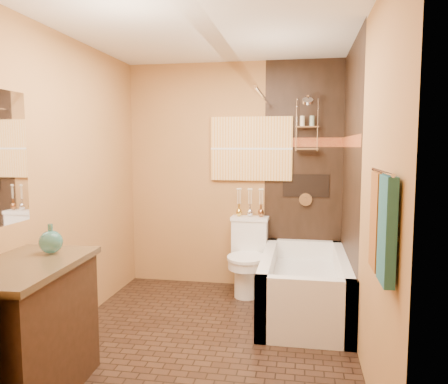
% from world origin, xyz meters
% --- Properties ---
extents(floor, '(3.00, 3.00, 0.00)m').
position_xyz_m(floor, '(0.00, 0.00, 0.00)').
color(floor, black).
rests_on(floor, ground).
extents(wall_left, '(0.02, 3.00, 2.50)m').
position_xyz_m(wall_left, '(-1.20, 0.00, 1.25)').
color(wall_left, '#AF7743').
rests_on(wall_left, floor).
extents(wall_right, '(0.02, 3.00, 2.50)m').
position_xyz_m(wall_right, '(1.20, 0.00, 1.25)').
color(wall_right, '#AF7743').
rests_on(wall_right, floor).
extents(wall_back, '(2.40, 0.02, 2.50)m').
position_xyz_m(wall_back, '(0.00, 1.50, 1.25)').
color(wall_back, '#AF7743').
rests_on(wall_back, floor).
extents(wall_front, '(2.40, 0.02, 2.50)m').
position_xyz_m(wall_front, '(0.00, -1.50, 1.25)').
color(wall_front, '#AF7743').
rests_on(wall_front, floor).
extents(ceiling, '(3.00, 3.00, 0.00)m').
position_xyz_m(ceiling, '(0.00, 0.00, 2.50)').
color(ceiling, silver).
rests_on(ceiling, wall_back).
extents(alcove_tile_back, '(0.85, 0.01, 2.50)m').
position_xyz_m(alcove_tile_back, '(0.78, 1.49, 1.25)').
color(alcove_tile_back, black).
rests_on(alcove_tile_back, wall_back).
extents(alcove_tile_right, '(0.01, 1.50, 2.50)m').
position_xyz_m(alcove_tile_right, '(1.19, 0.75, 1.25)').
color(alcove_tile_right, black).
rests_on(alcove_tile_right, wall_right).
extents(mosaic_band_back, '(0.85, 0.01, 0.10)m').
position_xyz_m(mosaic_band_back, '(0.78, 1.48, 1.62)').
color(mosaic_band_back, maroon).
rests_on(mosaic_band_back, alcove_tile_back).
extents(mosaic_band_right, '(0.01, 1.50, 0.10)m').
position_xyz_m(mosaic_band_right, '(1.18, 0.75, 1.62)').
color(mosaic_band_right, maroon).
rests_on(mosaic_band_right, alcove_tile_right).
extents(alcove_niche, '(0.50, 0.01, 0.25)m').
position_xyz_m(alcove_niche, '(0.80, 1.48, 1.15)').
color(alcove_niche, black).
rests_on(alcove_niche, alcove_tile_back).
extents(shower_fixtures, '(0.24, 0.33, 1.16)m').
position_xyz_m(shower_fixtures, '(0.80, 1.38, 1.67)').
color(shower_fixtures, silver).
rests_on(shower_fixtures, floor).
extents(curtain_rod, '(0.03, 1.55, 0.03)m').
position_xyz_m(curtain_rod, '(0.40, 0.75, 2.02)').
color(curtain_rod, silver).
rests_on(curtain_rod, wall_back).
extents(towel_bar, '(0.02, 0.55, 0.02)m').
position_xyz_m(towel_bar, '(1.15, -1.05, 1.45)').
color(towel_bar, silver).
rests_on(towel_bar, wall_right).
extents(towel_teal, '(0.05, 0.22, 0.52)m').
position_xyz_m(towel_teal, '(1.16, -1.18, 1.18)').
color(towel_teal, '#1C4F5E').
rests_on(towel_teal, towel_bar).
extents(towel_rust, '(0.05, 0.22, 0.52)m').
position_xyz_m(towel_rust, '(1.16, -0.92, 1.18)').
color(towel_rust, '#8B5919').
rests_on(towel_rust, towel_bar).
extents(sunset_painting, '(0.90, 0.04, 0.70)m').
position_xyz_m(sunset_painting, '(0.20, 1.48, 1.55)').
color(sunset_painting, gold).
rests_on(sunset_painting, wall_back).
extents(bathtub, '(0.80, 1.50, 0.55)m').
position_xyz_m(bathtub, '(0.80, 0.75, 0.22)').
color(bathtub, white).
rests_on(bathtub, floor).
extents(toilet, '(0.41, 0.61, 0.81)m').
position_xyz_m(toilet, '(0.20, 1.21, 0.41)').
color(toilet, white).
rests_on(toilet, floor).
extents(vanity, '(0.65, 1.01, 0.87)m').
position_xyz_m(vanity, '(-0.92, -1.00, 0.44)').
color(vanity, black).
rests_on(vanity, floor).
extents(teal_bottle, '(0.18, 0.18, 0.24)m').
position_xyz_m(teal_bottle, '(-0.87, -0.74, 0.97)').
color(teal_bottle, '#26726D').
rests_on(teal_bottle, vanity).
extents(bud_vases, '(0.31, 0.06, 0.30)m').
position_xyz_m(bud_vases, '(0.20, 1.39, 0.97)').
color(bud_vases, gold).
rests_on(bud_vases, toilet).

